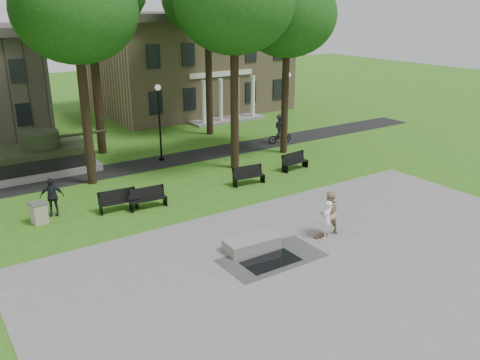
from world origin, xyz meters
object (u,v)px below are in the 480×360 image
object	(u,v)px
skateboarder	(327,220)
cyclist	(280,131)
friend_watching	(329,213)
trash_bin	(39,213)
concrete_block	(252,243)
park_bench_0	(118,200)

from	to	relation	value
skateboarder	cyclist	xyz separation A→B (m)	(7.87, 13.18, -0.00)
friend_watching	trash_bin	xyz separation A→B (m)	(-9.92, 8.01, -0.47)
skateboarder	trash_bin	xyz separation A→B (m)	(-9.54, 8.30, -0.36)
skateboarder	friend_watching	world-z (taller)	friend_watching
skateboarder	cyclist	bearing A→B (deg)	-141.07
trash_bin	concrete_block	bearing A→B (deg)	-49.12
park_bench_0	trash_bin	world-z (taller)	park_bench_0
concrete_block	skateboarder	xyz separation A→B (m)	(3.14, -0.90, 0.60)
friend_watching	cyclist	bearing A→B (deg)	-113.55
cyclist	trash_bin	distance (m)	18.09
park_bench_0	skateboarder	bearing A→B (deg)	-46.79
skateboarder	park_bench_0	size ratio (longest dim) A/B	0.90
trash_bin	friend_watching	bearing A→B (deg)	-38.95
friend_watching	park_bench_0	bearing A→B (deg)	-42.41
skateboarder	friend_watching	distance (m)	0.48
concrete_block	cyclist	distance (m)	16.50
concrete_block	skateboarder	world-z (taller)	skateboarder
park_bench_0	cyclist	bearing A→B (deg)	26.32
concrete_block	cyclist	xyz separation A→B (m)	(11.01, 12.28, 0.60)
concrete_block	trash_bin	bearing A→B (deg)	130.88
skateboarder	trash_bin	world-z (taller)	skateboarder
friend_watching	concrete_block	bearing A→B (deg)	-3.30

